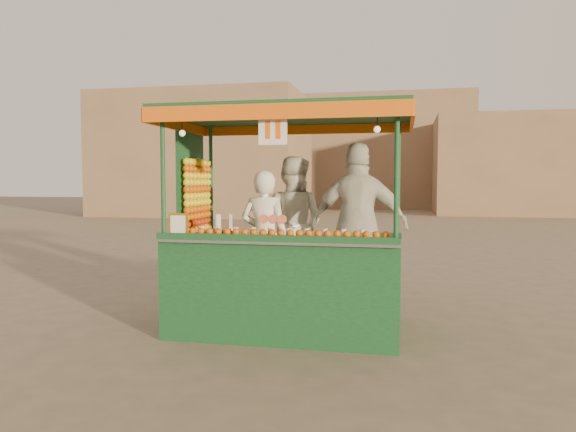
% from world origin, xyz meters
% --- Properties ---
extents(ground, '(90.00, 90.00, 0.00)m').
position_xyz_m(ground, '(0.00, 0.00, 0.00)').
color(ground, brown).
rests_on(ground, ground).
extents(building_left, '(10.00, 6.00, 6.00)m').
position_xyz_m(building_left, '(-9.00, 20.00, 3.00)').
color(building_left, '#8C694F').
rests_on(building_left, ground).
extents(building_right, '(9.00, 6.00, 5.00)m').
position_xyz_m(building_right, '(7.00, 24.00, 2.50)').
color(building_right, '#8C694F').
rests_on(building_right, ground).
extents(building_center, '(14.00, 7.00, 7.00)m').
position_xyz_m(building_center, '(-2.00, 30.00, 3.50)').
color(building_center, '#8C694F').
rests_on(building_center, ground).
extents(juice_cart, '(2.79, 1.81, 2.53)m').
position_xyz_m(juice_cart, '(-0.43, -0.13, 0.82)').
color(juice_cart, '#103D1D').
rests_on(juice_cart, ground).
extents(vendor_left, '(0.59, 0.40, 1.56)m').
position_xyz_m(vendor_left, '(-0.65, -0.04, 1.07)').
color(vendor_left, white).
rests_on(vendor_left, ground).
extents(vendor_middle, '(0.96, 0.81, 1.74)m').
position_xyz_m(vendor_middle, '(-0.44, 0.58, 1.17)').
color(vendor_middle, white).
rests_on(vendor_middle, ground).
extents(vendor_right, '(1.10, 0.47, 1.87)m').
position_xyz_m(vendor_right, '(0.45, -0.00, 1.23)').
color(vendor_right, beige).
rests_on(vendor_right, ground).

